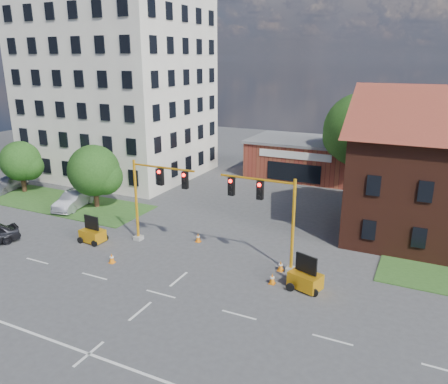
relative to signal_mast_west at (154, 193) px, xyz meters
The scene contains 19 objects.
ground 8.38m from the signal_mast_west, 54.01° to the right, with size 120.00×120.00×0.00m, color #404042.
grass_verge_nw 16.61m from the signal_mast_west, 165.65° to the left, with size 22.00×6.00×0.08m, color #2B501E.
lane_markings 10.73m from the signal_mast_west, 64.17° to the right, with size 60.00×36.00×0.01m, color silver, non-canonical shape.
office_block 23.21m from the signal_mast_west, 134.52° to the left, with size 18.40×15.40×20.60m.
brick_shop 24.44m from the signal_mast_west, 79.71° to the left, with size 12.40×8.40×4.30m.
tree_large 23.97m from the signal_mast_west, 61.94° to the left, with size 7.89×7.51×9.97m.
tree_nw_front 10.48m from the signal_mast_west, 154.04° to the left, with size 4.88×4.65×5.83m.
tree_nw_rear 20.11m from the signal_mast_west, 165.36° to the left, with size 4.21×4.01×5.28m.
signal_mast_west is the anchor object (origin of this frame).
signal_mast_east 8.71m from the signal_mast_west, ahead, with size 5.30×0.60×6.20m.
trailer_west 5.84m from the signal_mast_west, 157.69° to the right, with size 1.82×1.29×1.98m.
trailer_east 12.34m from the signal_mast_west, ahead, with size 2.12×1.73×2.09m.
cone_a 5.44m from the signal_mast_west, 102.48° to the right, with size 0.40×0.40×0.70m.
cone_b 4.73m from the signal_mast_west, 31.29° to the left, with size 0.40×0.40×0.70m.
cone_c 10.63m from the signal_mast_west, 11.59° to the right, with size 0.40×0.40×0.70m.
cone_d 10.35m from the signal_mast_west, ahead, with size 0.40×0.40×0.70m.
pickup_white 18.25m from the signal_mast_west, 20.96° to the left, with size 2.34×5.08×1.41m, color white.
sedan_silver_front 12.20m from the signal_mast_west, 163.27° to the left, with size 1.70×4.88×1.61m, color #A5A6AC.
sedan_silver_rear 22.38m from the signal_mast_west, 167.87° to the left, with size 1.99×4.89×1.42m, color #A5A6AC.
Camera 1 is at (13.15, -18.77, 13.19)m, focal length 35.00 mm.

